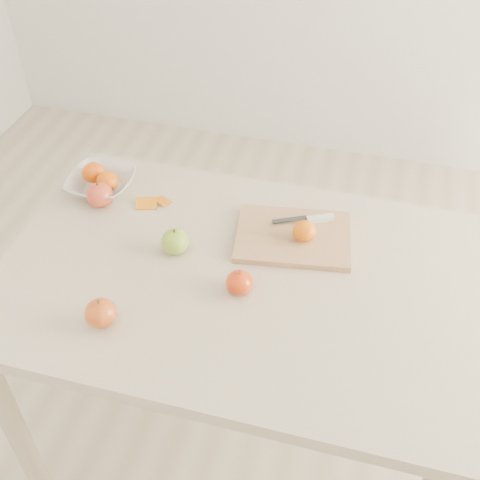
# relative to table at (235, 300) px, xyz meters

# --- Properties ---
(ground) EXTENTS (3.50, 3.50, 0.00)m
(ground) POSITION_rel_table_xyz_m (0.00, 0.00, -0.65)
(ground) COLOR #C6B293
(ground) RESTS_ON ground
(table) EXTENTS (1.20, 0.80, 0.75)m
(table) POSITION_rel_table_xyz_m (0.00, 0.00, 0.00)
(table) COLOR #C7B296
(table) RESTS_ON ground
(cutting_board) EXTENTS (0.33, 0.26, 0.02)m
(cutting_board) POSITION_rel_table_xyz_m (0.12, 0.16, 0.11)
(cutting_board) COLOR #AB8155
(cutting_board) RESTS_ON table
(board_tangerine) EXTENTS (0.06, 0.06, 0.05)m
(board_tangerine) POSITION_rel_table_xyz_m (0.15, 0.15, 0.14)
(board_tangerine) COLOR #D55D07
(board_tangerine) RESTS_ON cutting_board
(fruit_bowl) EXTENTS (0.19, 0.19, 0.05)m
(fruit_bowl) POSITION_rel_table_xyz_m (-0.47, 0.23, 0.12)
(fruit_bowl) COLOR silver
(fruit_bowl) RESTS_ON table
(bowl_tangerine_near) EXTENTS (0.07, 0.07, 0.06)m
(bowl_tangerine_near) POSITION_rel_table_xyz_m (-0.50, 0.24, 0.15)
(bowl_tangerine_near) COLOR #CE4C07
(bowl_tangerine_near) RESTS_ON fruit_bowl
(bowl_tangerine_far) EXTENTS (0.06, 0.06, 0.06)m
(bowl_tangerine_far) POSITION_rel_table_xyz_m (-0.44, 0.22, 0.15)
(bowl_tangerine_far) COLOR orange
(bowl_tangerine_far) RESTS_ON fruit_bowl
(orange_peel_a) EXTENTS (0.07, 0.06, 0.01)m
(orange_peel_a) POSITION_rel_table_xyz_m (-0.32, 0.20, 0.10)
(orange_peel_a) COLOR orange
(orange_peel_a) RESTS_ON table
(orange_peel_b) EXTENTS (0.06, 0.05, 0.01)m
(orange_peel_b) POSITION_rel_table_xyz_m (-0.28, 0.22, 0.10)
(orange_peel_b) COLOR #CF690E
(orange_peel_b) RESTS_ON table
(paring_knife) EXTENTS (0.16, 0.08, 0.01)m
(paring_knife) POSITION_rel_table_xyz_m (0.16, 0.23, 0.12)
(paring_knife) COLOR silver
(paring_knife) RESTS_ON cutting_board
(apple_green) EXTENTS (0.07, 0.07, 0.07)m
(apple_green) POSITION_rel_table_xyz_m (-0.17, 0.04, 0.13)
(apple_green) COLOR #5B9315
(apple_green) RESTS_ON table
(apple_red_c) EXTENTS (0.07, 0.07, 0.07)m
(apple_red_c) POSITION_rel_table_xyz_m (-0.25, -0.23, 0.13)
(apple_red_c) COLOR maroon
(apple_red_c) RESTS_ON table
(apple_red_a) EXTENTS (0.08, 0.08, 0.07)m
(apple_red_a) POSITION_rel_table_xyz_m (-0.44, 0.17, 0.13)
(apple_red_a) COLOR #A61B24
(apple_red_a) RESTS_ON table
(apple_red_e) EXTENTS (0.07, 0.07, 0.06)m
(apple_red_e) POSITION_rel_table_xyz_m (0.03, -0.06, 0.13)
(apple_red_e) COLOR #A61106
(apple_red_e) RESTS_ON table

